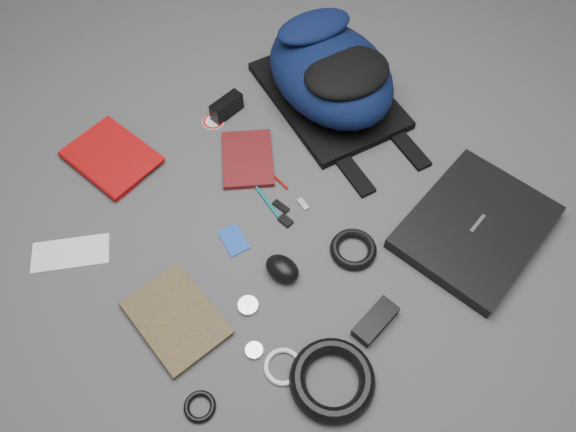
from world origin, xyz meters
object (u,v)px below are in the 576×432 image
dvd_case (248,159)px  textbook_red (86,177)px  power_brick (375,321)px  laptop (476,227)px  compact_camera (227,107)px  backpack (330,72)px  comic_book (145,341)px  mouse (282,269)px

dvd_case → textbook_red: bearing=-175.8°
power_brick → dvd_case: bearing=76.0°
laptop → compact_camera: 0.82m
backpack → power_brick: size_ratio=4.15×
laptop → power_brick: laptop is taller
dvd_case → comic_book: bearing=-116.7°
backpack → textbook_red: backpack is taller
compact_camera → power_brick: compact_camera is taller
textbook_red → compact_camera: compact_camera is taller
comic_book → mouse: (0.38, 0.00, 0.02)m
compact_camera → mouse: size_ratio=1.13×
comic_book → backpack: bearing=19.8°
backpack → mouse: backpack is taller
laptop → comic_book: bearing=151.1°
laptop → comic_book: laptop is taller
textbook_red → power_brick: size_ratio=2.05×
textbook_red → mouse: mouse is taller
textbook_red → mouse: size_ratio=2.71×
compact_camera → comic_book: bearing=-148.1°
backpack → compact_camera: backpack is taller
laptop → dvd_case: 0.67m
comic_book → dvd_case: comic_book is taller
compact_camera → backpack: bearing=-34.4°
backpack → mouse: (-0.43, -0.47, -0.08)m
power_brick → comic_book: bearing=137.8°
dvd_case → mouse: bearing=-79.0°
backpack → comic_book: backpack is taller
mouse → comic_book: bearing=158.5°
comic_book → dvd_case: bearing=28.1°
power_brick → backpack: bearing=49.2°
backpack → compact_camera: size_ratio=4.84×
laptop → textbook_red: bearing=121.9°
textbook_red → laptop: bearing=-58.6°
backpack → mouse: size_ratio=5.47×
compact_camera → power_brick: (0.01, -0.80, -0.01)m
comic_book → power_brick: power_brick is taller
mouse → laptop: bearing=-37.3°
backpack → compact_camera: bearing=163.2°
backpack → dvd_case: backpack is taller
laptop → power_brick: (-0.38, -0.09, -0.00)m
backpack → power_brick: 0.77m
textbook_red → mouse: (0.35, -0.54, 0.01)m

